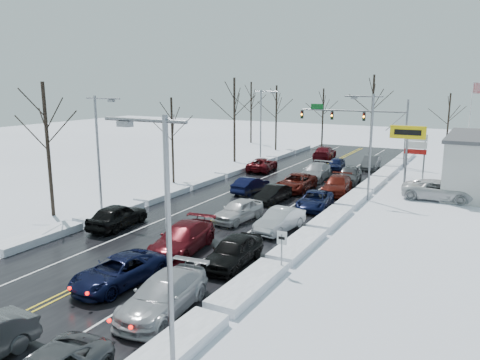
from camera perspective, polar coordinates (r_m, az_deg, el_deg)
The scene contains 42 objects.
ground at distance 35.59m, azimuth -2.02°, elevation -4.41°, with size 160.00×160.00×0.00m, color white.
road_surface at distance 37.26m, azimuth -0.47°, elevation -3.64°, with size 14.00×84.00×0.01m, color black.
snow_bank_left at distance 41.33m, azimuth -9.75°, elevation -2.26°, with size 1.65×72.00×0.50m, color white.
snow_bank_right at distance 34.41m, azimuth 10.75°, elevation -5.19°, with size 1.65×72.00×0.50m, color white.
traffic_signal_mast at distance 59.28m, azimuth 14.81°, elevation 7.13°, with size 13.28×0.39×8.00m.
tires_plus_sign at distance 46.24m, azimuth 19.75°, elevation 4.99°, with size 3.20×0.34×6.00m.
used_vehicles_sign at distance 52.35m, azimuth 20.64°, elevation 3.81°, with size 2.20×0.22×4.65m.
speed_limit_sign at distance 24.76m, azimuth 5.11°, elevation -7.86°, with size 0.55×0.09×2.35m.
flagpole at distance 59.66m, azimuth 26.37°, elevation 6.76°, with size 1.87×1.20×10.00m.
streetlight_se at distance 15.29m, azimuth -9.31°, elevation -6.03°, with size 3.20×0.25×9.00m.
streetlight_ne at distance 40.75m, azimuth 15.41°, elevation 4.88°, with size 3.20×0.25×9.00m.
streetlight_sw at distance 36.39m, azimuth -16.73°, elevation 4.01°, with size 3.20×0.25×9.00m.
streetlight_nw at distance 59.46m, azimuth 2.72°, elevation 7.36°, with size 3.20×0.25×9.00m.
tree_left_b at distance 37.25m, azimuth -22.59°, elevation 6.37°, with size 4.00×4.00×10.00m.
tree_left_c at distance 46.82m, azimuth -8.30°, elevation 6.81°, with size 3.40×3.40×8.50m.
tree_left_d at distance 58.88m, azimuth -0.69°, elevation 9.30°, with size 4.20×4.20×10.50m.
tree_left_e at distance 69.49m, azimuth 4.46°, elevation 9.08°, with size 3.80×3.80×9.50m.
tree_far_a at distance 77.97m, azimuth 1.36°, elevation 9.67°, with size 4.00×4.00×10.00m.
tree_far_b at distance 74.31m, azimuth 10.10°, elevation 8.85°, with size 3.60×3.60×9.00m.
tree_far_c at distance 70.20m, azimuth 15.91°, elevation 9.56°, with size 4.40×4.40×11.00m.
tree_far_d at distance 70.29m, azimuth 24.13°, elevation 7.56°, with size 3.40×3.40×8.50m.
queued_car_2 at distance 24.77m, azimuth -14.49°, elevation -12.26°, with size 2.40×5.21×1.45m, color black.
queued_car_3 at distance 28.58m, azimuth -6.98°, elevation -8.64°, with size 2.32×5.70×1.65m, color #4D0A10.
queued_car_4 at distance 34.38m, azimuth -0.19°, elevation -4.98°, with size 1.86×4.63×1.58m, color silver.
queued_car_5 at distance 39.78m, azimuth 4.07°, elevation -2.67°, with size 1.50×4.29×1.41m, color black.
queued_car_6 at distance 44.09m, azimuth 6.85°, elevation -1.29°, with size 2.59×5.61×1.56m, color #440E09.
queued_car_7 at distance 49.25m, azimuth 9.17°, elevation 0.04°, with size 2.37×5.82×1.69m, color #919398.
queued_car_8 at distance 55.02m, azimuth 11.61°, elevation 1.18°, with size 1.68×4.17×1.42m, color black.
queued_car_11 at distance 21.76m, azimuth -9.26°, elevation -15.56°, with size 2.25×5.53×1.60m, color #A4A6AC.
queued_car_12 at distance 26.36m, azimuth -0.83°, elevation -10.35°, with size 1.95×4.84×1.65m, color black.
queued_car_13 at distance 32.19m, azimuth 4.86°, elevation -6.22°, with size 1.62×4.65×1.53m, color #ACAEB4.
queued_car_14 at distance 38.13m, azimuth 9.08°, elevation -3.44°, with size 2.29×4.96×1.38m, color black.
queued_car_15 at distance 43.68m, azimuth 11.70°, elevation -1.57°, with size 2.19×5.40×1.57m, color #4D110A.
queued_car_16 at distance 48.29m, azimuth 13.10°, elevation -0.36°, with size 2.02×5.03×1.71m, color #3E4143.
queued_car_17 at distance 56.73m, azimuth 15.63°, elevation 1.30°, with size 1.62×4.65×1.53m, color #3E4043.
oncoming_car_0 at distance 42.94m, azimuth 1.32°, elevation -1.56°, with size 1.55×4.46×1.47m, color black.
oncoming_car_1 at distance 53.50m, azimuth 2.74°, elevation 1.12°, with size 2.47×5.35×1.49m, color #520B0F.
oncoming_car_2 at distance 62.75m, azimuth 10.24°, elevation 2.54°, with size 2.37×5.82×1.69m, color #500A12.
oncoming_car_3 at distance 33.97m, azimuth -14.63°, elevation -5.60°, with size 2.01×4.99×1.70m, color black.
parked_car_0 at distance 43.87m, azimuth 23.01°, elevation -2.23°, with size 2.81×6.09×1.69m, color silver.
parked_car_1 at distance 45.64m, azimuth 27.12°, elevation -2.08°, with size 2.20×5.41×1.57m, color #424447.
parked_car_2 at distance 51.83m, azimuth 25.09°, elevation -0.36°, with size 1.64×4.07×1.39m, color black.
Camera 1 is at (17.26, -29.48, 9.97)m, focal length 35.00 mm.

